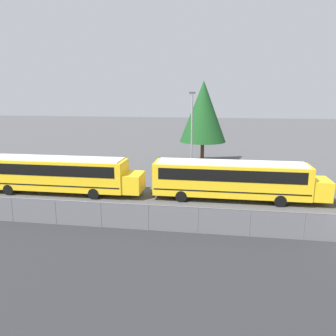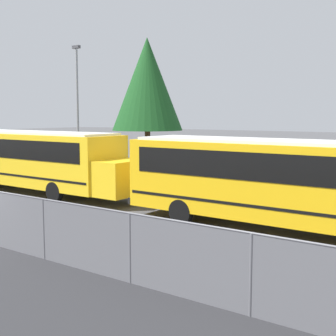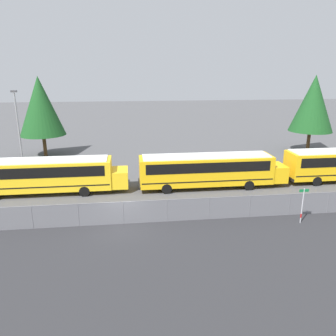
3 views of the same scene
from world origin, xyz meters
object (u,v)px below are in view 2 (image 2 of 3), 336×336
at_px(school_bus_3, 304,180).
at_px(tree_1, 147,84).
at_px(school_bus_2, 27,156).
at_px(light_pole, 77,104).

xyz_separation_m(school_bus_3, tree_1, (-17.88, 14.11, 4.47)).
bearing_deg(school_bus_2, tree_1, 103.00).
bearing_deg(tree_1, school_bus_3, -38.27).
xyz_separation_m(light_pole, tree_1, (0.79, 6.62, 1.63)).
relative_size(school_bus_2, school_bus_3, 1.00).
relative_size(school_bus_3, light_pole, 1.60).
relative_size(school_bus_2, tree_1, 1.39).
relative_size(light_pole, tree_1, 0.86).
bearing_deg(light_pole, tree_1, 83.17).
bearing_deg(school_bus_3, light_pole, 158.14).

